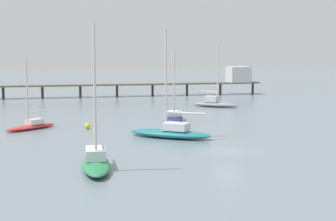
{
  "coord_description": "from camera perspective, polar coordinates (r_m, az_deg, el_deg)",
  "views": [
    {
      "loc": [
        -18.33,
        -42.93,
        9.47
      ],
      "look_at": [
        0.0,
        20.32,
        1.5
      ],
      "focal_mm": 53.19,
      "sensor_mm": 36.0,
      "label": 1
    }
  ],
  "objects": [
    {
      "name": "ground_plane",
      "position": [
        47.63,
        6.84,
        -4.62
      ],
      "size": [
        400.0,
        400.0,
        0.0
      ],
      "primitive_type": "plane",
      "color": "slate"
    },
    {
      "name": "pier",
      "position": [
        105.42,
        1.66,
        3.6
      ],
      "size": [
        61.74,
        7.08,
        6.0
      ],
      "color": "brown",
      "rests_on": "ground_plane"
    },
    {
      "name": "sailboat_teal",
      "position": [
        54.21,
        0.32,
        -2.41
      ],
      "size": [
        9.07,
        8.08,
        11.64
      ],
      "color": "#1E727A",
      "rests_on": "ground_plane"
    },
    {
      "name": "sailboat_green",
      "position": [
        40.32,
        -8.27,
        -5.69
      ],
      "size": [
        3.04,
        7.89,
        11.51
      ],
      "color": "#287F4C",
      "rests_on": "ground_plane"
    },
    {
      "name": "sailboat_gray",
      "position": [
        84.31,
        5.35,
        0.91
      ],
      "size": [
        7.48,
        6.89,
        10.69
      ],
      "color": "gray",
      "rests_on": "ground_plane"
    },
    {
      "name": "sailboat_navy",
      "position": [
        66.49,
        0.73,
        -0.76
      ],
      "size": [
        4.87,
        8.11,
        9.67
      ],
      "color": "navy",
      "rests_on": "ground_plane"
    },
    {
      "name": "sailboat_red",
      "position": [
        62.44,
        -15.39,
        -1.56
      ],
      "size": [
        6.78,
        5.78,
        8.7
      ],
      "color": "red",
      "rests_on": "ground_plane"
    },
    {
      "name": "mooring_buoy_far",
      "position": [
        61.14,
        -9.2,
        -1.77
      ],
      "size": [
        0.7,
        0.7,
        0.7
      ],
      "primitive_type": "sphere",
      "color": "yellow",
      "rests_on": "ground_plane"
    }
  ]
}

